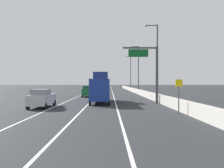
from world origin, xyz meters
TOP-DOWN VIEW (x-y plane):
  - ground_plane at (0.00, 64.00)m, footprint 320.00×320.00m
  - lane_stripe_left at (-5.50, 55.00)m, footprint 0.16×130.00m
  - lane_stripe_center at (-2.00, 55.00)m, footprint 0.16×130.00m
  - lane_stripe_right at (1.50, 55.00)m, footprint 0.16×130.00m
  - jersey_barrier_right at (7.54, 40.00)m, footprint 0.60×120.00m
  - overhead_sign_gantry at (6.20, 23.67)m, footprint 4.68×0.36m
  - speed_advisory_sign at (6.64, 14.45)m, footprint 0.60×0.11m
  - lamp_post_right_near at (8.14, 10.26)m, footprint 2.14×0.44m
  - lamp_post_right_second at (8.04, 29.04)m, footprint 2.14×0.44m
  - lamp_post_right_third at (7.75, 47.82)m, footprint 2.14×0.44m
  - lamp_post_right_fourth at (7.76, 66.61)m, footprint 2.14×0.44m
  - car_white_0 at (-6.34, 55.68)m, footprint 1.80×4.58m
  - car_green_1 at (-3.59, 35.90)m, footprint 1.96×4.29m
  - car_silver_2 at (-6.73, 19.42)m, footprint 2.01×4.52m
  - car_red_3 at (-0.41, 75.26)m, footprint 1.93×4.04m
  - car_gray_4 at (-6.73, 87.29)m, footprint 1.83×4.13m
  - box_truck at (-0.59, 25.06)m, footprint 2.62×8.72m

SIDE VIEW (x-z plane):
  - ground_plane at x=0.00m, z-range 0.00..0.00m
  - lane_stripe_left at x=-5.50m, z-range 0.00..0.00m
  - lane_stripe_center at x=-2.00m, z-range 0.00..0.00m
  - lane_stripe_right at x=1.50m, z-range 0.00..0.00m
  - jersey_barrier_right at x=7.54m, z-range 0.00..1.10m
  - car_red_3 at x=-0.41m, z-range 0.00..1.91m
  - car_white_0 at x=-6.34m, z-range 0.00..1.99m
  - car_silver_2 at x=-6.73m, z-range 0.00..2.01m
  - car_green_1 at x=-3.59m, z-range -0.01..2.11m
  - car_gray_4 at x=-6.73m, z-range -0.01..2.14m
  - speed_advisory_sign at x=6.64m, z-range 0.26..3.26m
  - box_truck at x=-0.59m, z-range -0.18..4.10m
  - overhead_sign_gantry at x=6.20m, z-range 0.98..8.48m
  - lamp_post_right_near at x=8.14m, z-range 0.77..12.77m
  - lamp_post_right_second at x=8.04m, z-range 0.77..12.77m
  - lamp_post_right_third at x=7.75m, z-range 0.77..12.77m
  - lamp_post_right_fourth at x=7.76m, z-range 0.77..12.77m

